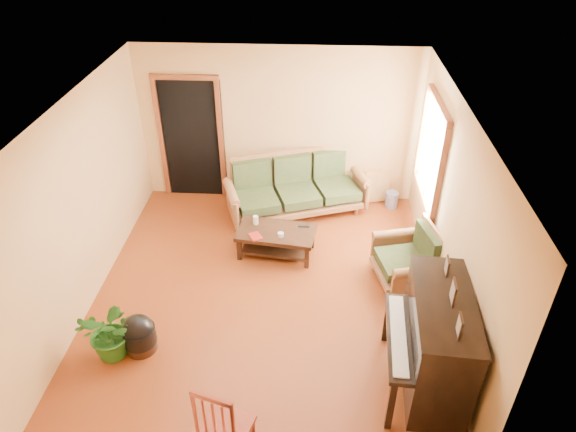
# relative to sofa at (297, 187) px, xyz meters

# --- Properties ---
(floor) EXTENTS (5.00, 5.00, 0.00)m
(floor) POSITION_rel_sofa_xyz_m (-0.33, -1.97, -0.48)
(floor) COLOR #5E230C
(floor) RESTS_ON ground
(doorway) EXTENTS (1.08, 0.16, 2.05)m
(doorway) POSITION_rel_sofa_xyz_m (-1.78, 0.51, 0.55)
(doorway) COLOR black
(doorway) RESTS_ON floor
(window) EXTENTS (0.12, 1.36, 1.46)m
(window) POSITION_rel_sofa_xyz_m (1.88, -0.67, 1.02)
(window) COLOR white
(window) RESTS_ON right_wall
(sofa) EXTENTS (2.42, 1.61, 0.96)m
(sofa) POSITION_rel_sofa_xyz_m (0.00, 0.00, 0.00)
(sofa) COLOR brown
(sofa) RESTS_ON floor
(coffee_table) EXTENTS (1.18, 0.75, 0.40)m
(coffee_table) POSITION_rel_sofa_xyz_m (-0.25, -1.12, -0.28)
(coffee_table) COLOR black
(coffee_table) RESTS_ON floor
(armchair) EXTENTS (1.01, 1.04, 0.87)m
(armchair) POSITION_rel_sofa_xyz_m (1.52, -1.65, -0.04)
(armchair) COLOR brown
(armchair) RESTS_ON floor
(piano) EXTENTS (0.91, 1.44, 1.23)m
(piano) POSITION_rel_sofa_xyz_m (1.60, -3.36, 0.14)
(piano) COLOR black
(piano) RESTS_ON floor
(footstool) EXTENTS (0.47, 0.47, 0.37)m
(footstool) POSITION_rel_sofa_xyz_m (-1.70, -3.05, -0.29)
(footstool) COLOR black
(footstool) RESTS_ON floor
(red_chair) EXTENTS (0.57, 0.60, 0.96)m
(red_chair) POSITION_rel_sofa_xyz_m (-0.50, -4.21, 0.00)
(red_chair) COLOR maroon
(red_chair) RESTS_ON floor
(leaning_frame) EXTENTS (0.45, 0.20, 0.59)m
(leaning_frame) POSITION_rel_sofa_xyz_m (1.35, 0.43, -0.19)
(leaning_frame) COLOR #C38A41
(leaning_frame) RESTS_ON floor
(ceramic_crock) EXTENTS (0.26, 0.26, 0.27)m
(ceramic_crock) POSITION_rel_sofa_xyz_m (1.58, 0.27, -0.34)
(ceramic_crock) COLOR #2E3E8B
(ceramic_crock) RESTS_ON floor
(potted_plant) EXTENTS (0.81, 0.76, 0.73)m
(potted_plant) POSITION_rel_sofa_xyz_m (-1.97, -3.16, -0.11)
(potted_plant) COLOR #225919
(potted_plant) RESTS_ON floor
(book) EXTENTS (0.23, 0.25, 0.02)m
(book) POSITION_rel_sofa_xyz_m (-0.60, -1.33, -0.06)
(book) COLOR maroon
(book) RESTS_ON coffee_table
(candle) EXTENTS (0.10, 0.10, 0.13)m
(candle) POSITION_rel_sofa_xyz_m (-0.57, -0.96, -0.01)
(candle) COLOR white
(candle) RESTS_ON coffee_table
(glass_jar) EXTENTS (0.10, 0.10, 0.06)m
(glass_jar) POSITION_rel_sofa_xyz_m (-0.18, -1.26, -0.04)
(glass_jar) COLOR silver
(glass_jar) RESTS_ON coffee_table
(remote) EXTENTS (0.17, 0.05, 0.02)m
(remote) POSITION_rel_sofa_xyz_m (0.14, -1.00, -0.07)
(remote) COLOR black
(remote) RESTS_ON coffee_table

